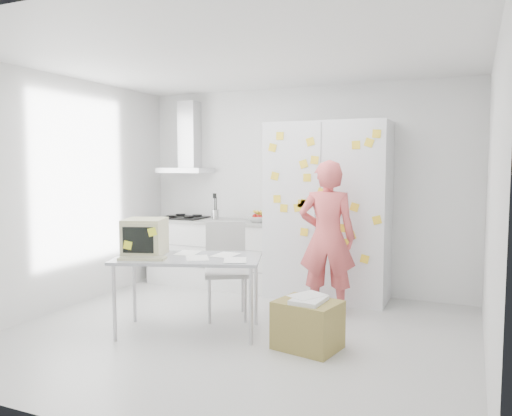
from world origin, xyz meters
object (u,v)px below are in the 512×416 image
at_px(desk, 160,247).
at_px(chair, 226,263).
at_px(cardboard_box, 308,324).
at_px(person, 327,238).

distance_m(desk, chair, 0.85).
height_order(chair, cardboard_box, chair).
bearing_deg(cardboard_box, desk, -175.62).
distance_m(person, cardboard_box, 1.28).
relative_size(person, cardboard_box, 2.76).
bearing_deg(cardboard_box, person, 96.78).
relative_size(person, chair, 1.66).
height_order(person, desk, person).
xyz_separation_m(desk, cardboard_box, (1.51, 0.12, -0.63)).
bearing_deg(chair, cardboard_box, -57.47).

